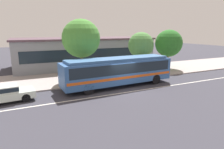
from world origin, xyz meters
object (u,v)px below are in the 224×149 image
transit_bus (119,70)px  street_tree_far_end (169,43)px  pedestrian_waiting_near_sign (125,68)px  pedestrian_walking_along_curb (74,74)px  pedestrian_standing_by_tree (93,74)px  street_tree_mid_block (141,45)px  bus_stop_sign (153,62)px  sedan_behind_bus (3,93)px  street_tree_near_stop (81,39)px

transit_bus → street_tree_far_end: 11.51m
pedestrian_waiting_near_sign → pedestrian_walking_along_curb: bearing=-170.1°
pedestrian_walking_along_curb → street_tree_far_end: street_tree_far_end is taller
transit_bus → pedestrian_standing_by_tree: size_ratio=6.79×
transit_bus → pedestrian_standing_by_tree: transit_bus is taller
pedestrian_standing_by_tree → street_tree_mid_block: (7.18, 2.19, 2.51)m
bus_stop_sign → street_tree_mid_block: street_tree_mid_block is taller
sedan_behind_bus → bus_stop_sign: 15.59m
sedan_behind_bus → bus_stop_sign: (15.42, 2.07, 1.04)m
pedestrian_waiting_near_sign → pedestrian_walking_along_curb: (-6.59, -1.15, 0.06)m
sedan_behind_bus → street_tree_mid_block: street_tree_mid_block is taller
pedestrian_waiting_near_sign → sedan_behind_bus: bearing=-163.5°
sedan_behind_bus → street_tree_near_stop: street_tree_near_stop is taller
pedestrian_standing_by_tree → bus_stop_sign: bearing=0.1°
pedestrian_waiting_near_sign → street_tree_mid_block: size_ratio=0.31×
transit_bus → pedestrian_standing_by_tree: 2.77m
pedestrian_standing_by_tree → bus_stop_sign: (7.44, 0.01, 0.68)m
sedan_behind_bus → pedestrian_walking_along_curb: 6.66m
pedestrian_waiting_near_sign → street_tree_mid_block: (2.46, 0.50, 2.56)m
street_tree_near_stop → sedan_behind_bus: bearing=-153.3°
pedestrian_standing_by_tree → street_tree_near_stop: street_tree_near_stop is taller
pedestrian_walking_along_curb → bus_stop_sign: size_ratio=0.65×
street_tree_near_stop → street_tree_far_end: bearing=5.8°
sedan_behind_bus → street_tree_near_stop: 9.07m
street_tree_mid_block → pedestrian_walking_along_curb: bearing=-169.7°
pedestrian_waiting_near_sign → street_tree_mid_block: 3.58m
pedestrian_standing_by_tree → pedestrian_waiting_near_sign: bearing=19.7°
bus_stop_sign → street_tree_near_stop: (-8.07, 1.62, 2.78)m
pedestrian_waiting_near_sign → bus_stop_sign: bus_stop_sign is taller
transit_bus → street_tree_mid_block: bearing=37.9°
pedestrian_standing_by_tree → street_tree_mid_block: size_ratio=0.32×
sedan_behind_bus → pedestrian_waiting_near_sign: size_ratio=2.80×
transit_bus → street_tree_near_stop: (-2.62, 3.48, 2.91)m
bus_stop_sign → street_tree_mid_block: bearing=96.8°
street_tree_far_end → pedestrian_standing_by_tree: bearing=-166.5°
bus_stop_sign → pedestrian_waiting_near_sign: bearing=148.3°
street_tree_mid_block → street_tree_far_end: bearing=8.5°
transit_bus → pedestrian_walking_along_curb: 4.57m
transit_bus → bus_stop_sign: bearing=18.8°
pedestrian_standing_by_tree → street_tree_mid_block: bearing=16.9°
bus_stop_sign → street_tree_far_end: 5.96m
street_tree_mid_block → street_tree_far_end: size_ratio=0.94×
transit_bus → pedestrian_waiting_near_sign: transit_bus is taller
sedan_behind_bus → bus_stop_sign: size_ratio=1.73×
sedan_behind_bus → pedestrian_standing_by_tree: (7.98, 2.06, 0.36)m
bus_stop_sign → street_tree_far_end: street_tree_far_end is taller
transit_bus → sedan_behind_bus: transit_bus is taller
pedestrian_waiting_near_sign → pedestrian_standing_by_tree: bearing=-160.3°
pedestrian_walking_along_curb → street_tree_mid_block: size_ratio=0.33×
sedan_behind_bus → pedestrian_standing_by_tree: size_ratio=2.69×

